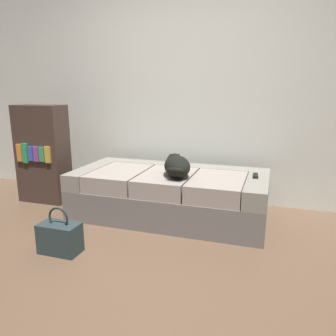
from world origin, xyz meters
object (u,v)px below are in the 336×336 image
object	(u,v)px
couch	(170,194)
dog_dark	(177,165)
bookshelf	(43,154)
tv_remote	(256,176)
handbag	(60,237)

from	to	relation	value
couch	dog_dark	distance (m)	0.37
bookshelf	tv_remote	bearing A→B (deg)	1.13
couch	tv_remote	size ratio (longest dim) A/B	12.70
couch	handbag	world-z (taller)	couch
handbag	tv_remote	bearing A→B (deg)	37.48
handbag	dog_dark	bearing A→B (deg)	52.61
dog_dark	handbag	size ratio (longest dim) A/B	1.44
dog_dark	tv_remote	xyz separation A→B (m)	(0.72, 0.18, -0.09)
handbag	couch	bearing A→B (deg)	60.17
couch	dog_dark	xyz separation A→B (m)	(0.11, -0.11, 0.33)
tv_remote	bookshelf	world-z (taller)	bookshelf
couch	handbag	distance (m)	1.17
dog_dark	bookshelf	size ratio (longest dim) A/B	0.50
couch	bookshelf	size ratio (longest dim) A/B	1.73
tv_remote	dog_dark	bearing A→B (deg)	-170.05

